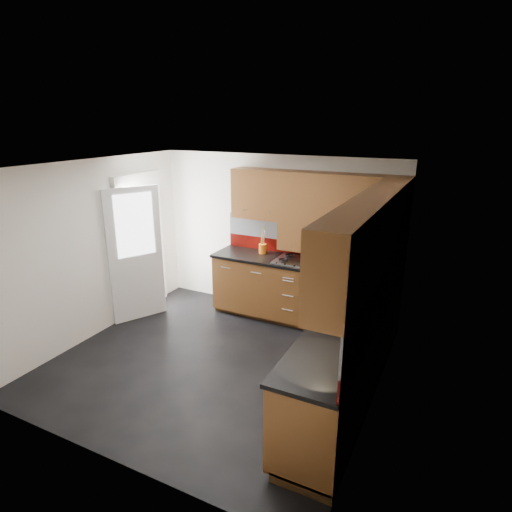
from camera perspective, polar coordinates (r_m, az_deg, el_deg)
The scene contains 14 objects.
room at distance 4.90m, azimuth -5.71°, elevation 1.28°, with size 4.00×3.80×2.64m.
base_cabinets at distance 5.48m, azimuth 8.35°, elevation -8.91°, with size 2.70×3.20×0.95m.
countertop at distance 5.28m, azimuth 8.40°, elevation -4.26°, with size 2.72×3.22×0.04m.
backsplash at distance 5.32m, azimuth 11.57°, elevation -0.92°, with size 2.70×3.20×0.54m.
upper_cabinets at distance 5.03m, azimuth 11.06°, elevation 5.47°, with size 2.50×3.20×0.72m.
extractor_hood at distance 6.18m, azimuth 5.97°, elevation 2.68°, with size 0.60×0.33×0.40m, color #5B3514.
glass_cabinet at distance 5.20m, azimuth 17.05°, elevation 5.71°, with size 0.32×0.80×0.66m.
back_door at distance 6.64m, azimuth -15.28°, elevation 0.99°, with size 0.42×1.19×2.04m.
gas_hob at distance 6.13m, azimuth 5.32°, elevation -0.61°, with size 0.59×0.51×0.05m.
utensil_pot at distance 6.46m, azimuth 0.90°, elevation 1.17°, with size 0.12×0.12×0.42m.
toaster at distance 6.03m, azimuth 11.73°, elevation -0.39°, with size 0.33×0.27×0.21m.
food_processor at distance 5.07m, azimuth 13.85°, elevation -3.79°, with size 0.16×0.16×0.27m.
paper_towel at distance 5.08m, azimuth 15.01°, elevation -3.94°, with size 0.11×0.11×0.23m, color white.
orange_cloth at distance 5.13m, azimuth 14.63°, elevation -5.03°, with size 0.14×0.12×0.02m, color #F5511B.
Camera 1 is at (2.51, -3.97, 2.89)m, focal length 30.00 mm.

